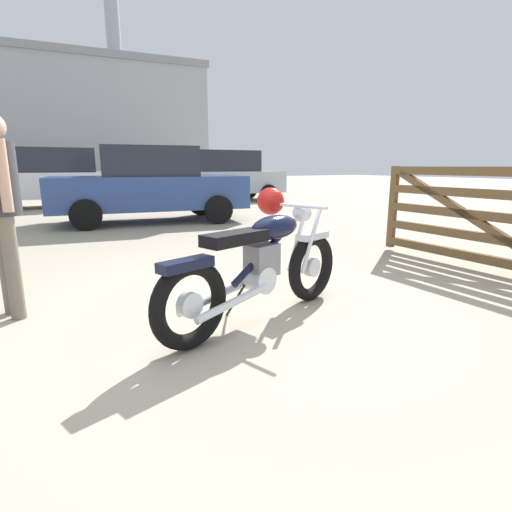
{
  "coord_description": "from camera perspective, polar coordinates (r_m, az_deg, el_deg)",
  "views": [
    {
      "loc": [
        -1.38,
        -2.79,
        1.25
      ],
      "look_at": [
        0.4,
        0.27,
        0.46
      ],
      "focal_mm": 28.18,
      "sensor_mm": 36.0,
      "label": 1
    }
  ],
  "objects": [
    {
      "name": "white_estate_far",
      "position": [
        9.49,
        -14.87,
        9.74
      ],
      "size": [
        4.42,
        2.44,
        1.67
      ],
      "rotation": [
        0.0,
        0.0,
        -0.16
      ],
      "color": "black",
      "rests_on": "ground_plane"
    },
    {
      "name": "bystander",
      "position": [
        3.85,
        -32.61,
        7.21
      ],
      "size": [
        0.3,
        0.45,
        1.66
      ],
      "rotation": [
        0.0,
        0.0,
        3.41
      ],
      "color": "#706656",
      "rests_on": "ground_plane"
    },
    {
      "name": "ground_plane",
      "position": [
        3.36,
        -3.69,
        -9.29
      ],
      "size": [
        80.0,
        80.0,
        0.0
      ],
      "primitive_type": "plane",
      "color": "tan"
    },
    {
      "name": "pale_sedan_back",
      "position": [
        14.05,
        -27.64,
        9.89
      ],
      "size": [
        3.98,
        1.98,
        1.78
      ],
      "rotation": [
        0.0,
        0.0,
        3.09
      ],
      "color": "black",
      "rests_on": "ground_plane"
    },
    {
      "name": "vintage_motorcycle",
      "position": [
        3.29,
        0.93,
        -0.7
      ],
      "size": [
        2.02,
        0.9,
        1.07
      ],
      "rotation": [
        0.0,
        0.0,
        0.29
      ],
      "color": "black",
      "rests_on": "ground_plane"
    },
    {
      "name": "industrial_building",
      "position": [
        36.82,
        -28.28,
        16.38
      ],
      "size": [
        24.92,
        13.34,
        18.22
      ],
      "rotation": [
        0.0,
        0.0,
        -0.09
      ],
      "color": "#9EA0A8",
      "rests_on": "ground_plane"
    },
    {
      "name": "timber_gate",
      "position": [
        5.51,
        30.45,
        5.21
      ],
      "size": [
        0.18,
        2.54,
        1.6
      ],
      "rotation": [
        0.0,
        0.0,
        1.56
      ],
      "color": "brown",
      "rests_on": "ground_plane"
    },
    {
      "name": "red_hatchback_near",
      "position": [
        14.8,
        -4.22,
        11.35
      ],
      "size": [
        4.02,
        2.06,
        1.78
      ],
      "rotation": [
        0.0,
        0.0,
        -0.08
      ],
      "color": "black",
      "rests_on": "ground_plane"
    }
  ]
}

